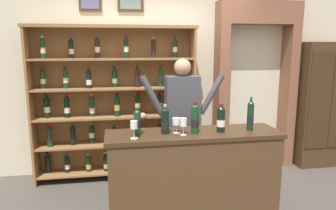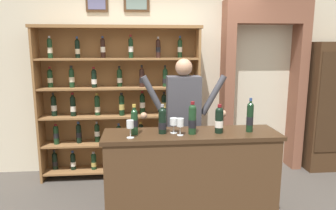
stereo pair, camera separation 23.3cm
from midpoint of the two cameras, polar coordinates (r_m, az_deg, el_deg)
name	(u,v)px [view 1 (the left image)]	position (r m, az deg, el deg)	size (l,w,h in m)	color
back_wall	(157,57)	(4.58, -3.44, 8.76)	(12.00, 0.19, 3.31)	beige
wine_shelf	(115,101)	(4.28, -11.27, 0.66)	(2.20, 0.34, 2.08)	olive
archway_doorway	(253,75)	(4.83, 13.98, 5.44)	(1.21, 0.45, 2.44)	brown
side_cabinet	(322,105)	(5.21, 25.26, 0.04)	(0.76, 0.40, 1.87)	#422B19
tasting_counter	(193,178)	(3.27, 2.51, -13.27)	(1.75, 0.49, 0.97)	#4C331E
shopkeeper	(182,115)	(3.60, 0.76, -1.80)	(1.01, 0.22, 1.68)	#2D3347
tasting_bottle_super_tuscan	(137,121)	(2.99, -7.89, -2.99)	(0.07, 0.07, 0.30)	#19381E
tasting_bottle_chianti	(165,121)	(3.02, -2.74, -2.92)	(0.08, 0.08, 0.29)	black
tasting_bottle_rosso	(195,119)	(3.02, 2.78, -2.51)	(0.08, 0.08, 0.32)	#19381E
tasting_bottle_riserva	(221,119)	(3.10, 7.58, -2.54)	(0.08, 0.08, 0.29)	black
tasting_bottle_brunello	(250,115)	(3.22, 12.90, -1.91)	(0.07, 0.07, 0.34)	black
wine_glass_left	(183,123)	(2.97, 0.60, -3.38)	(0.07, 0.07, 0.17)	silver
wine_glass_spare	(134,126)	(2.89, -8.58, -3.87)	(0.07, 0.07, 0.17)	silver
wine_glass_center	(176,122)	(3.04, -0.63, -3.22)	(0.08, 0.08, 0.15)	silver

